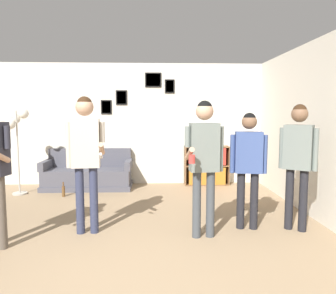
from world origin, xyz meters
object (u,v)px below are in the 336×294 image
object	(u,v)px
floor_lamp	(17,127)
person_spectator_far_right	(298,153)
person_player_foreground_center	(86,149)
drinking_cup	(198,144)
person_spectator_near_bookshelf	(248,159)
bookshelf	(207,166)
bottle_on_floor	(63,191)
person_watcher_holding_cup	(204,154)
couch	(88,175)

from	to	relation	value
floor_lamp	person_spectator_far_right	world-z (taller)	person_spectator_far_right
person_player_foreground_center	drinking_cup	world-z (taller)	person_player_foreground_center
floor_lamp	person_spectator_near_bookshelf	distance (m)	4.49
bookshelf	drinking_cup	bearing A→B (deg)	179.83
bottle_on_floor	drinking_cup	bearing A→B (deg)	19.04
bookshelf	drinking_cup	world-z (taller)	drinking_cup
person_spectator_far_right	person_watcher_holding_cup	bearing A→B (deg)	-171.03
bookshelf	drinking_cup	xyz separation A→B (m)	(-0.19, 0.00, 0.50)
person_player_foreground_center	person_spectator_near_bookshelf	bearing A→B (deg)	2.08
couch	person_watcher_holding_cup	bearing A→B (deg)	-54.81
bookshelf	person_spectator_near_bookshelf	size ratio (longest dim) A/B	0.62
person_spectator_far_right	couch	bearing A→B (deg)	141.12
person_watcher_holding_cup	drinking_cup	size ratio (longest dim) A/B	14.74
bookshelf	bottle_on_floor	world-z (taller)	bookshelf
person_watcher_holding_cup	drinking_cup	distance (m)	3.13
floor_lamp	drinking_cup	size ratio (longest dim) A/B	14.18
person_spectator_near_bookshelf	bottle_on_floor	xyz separation A→B (m)	(-3.03, 1.88, -0.87)
person_spectator_far_right	drinking_cup	distance (m)	3.06
bookshelf	floor_lamp	world-z (taller)	floor_lamp
couch	person_spectator_far_right	bearing A→B (deg)	-38.88
bookshelf	drinking_cup	size ratio (longest dim) A/B	8.30
person_spectator_far_right	drinking_cup	world-z (taller)	person_spectator_far_right
bookshelf	person_watcher_holding_cup	xyz separation A→B (m)	(-0.54, -3.11, 0.66)
floor_lamp	person_spectator_near_bookshelf	xyz separation A→B (m)	(3.95, -2.11, -0.35)
floor_lamp	person_spectator_near_bookshelf	size ratio (longest dim) A/B	1.05
couch	person_watcher_holding_cup	xyz separation A→B (m)	(2.05, -2.91, 0.81)
floor_lamp	bookshelf	bearing A→B (deg)	10.49
floor_lamp	person_watcher_holding_cup	world-z (taller)	person_watcher_holding_cup
person_player_foreground_center	person_spectator_far_right	distance (m)	2.83
couch	person_player_foreground_center	world-z (taller)	person_player_foreground_center
person_watcher_holding_cup	person_spectator_near_bookshelf	xyz separation A→B (m)	(0.65, 0.29, -0.11)
bookshelf	person_player_foreground_center	world-z (taller)	person_player_foreground_center
drinking_cup	floor_lamp	bearing A→B (deg)	-168.97
couch	person_spectator_far_right	size ratio (longest dim) A/B	1.08
couch	bottle_on_floor	world-z (taller)	couch
bottle_on_floor	drinking_cup	distance (m)	3.00
couch	bookshelf	size ratio (longest dim) A/B	1.88
couch	drinking_cup	xyz separation A→B (m)	(2.40, 0.20, 0.65)
person_watcher_holding_cup	person_spectator_near_bookshelf	distance (m)	0.72
couch	floor_lamp	size ratio (longest dim) A/B	1.10
bookshelf	person_spectator_near_bookshelf	distance (m)	2.87
bookshelf	person_spectator_far_right	size ratio (longest dim) A/B	0.58
bookshelf	floor_lamp	bearing A→B (deg)	-169.51
bookshelf	person_spectator_near_bookshelf	xyz separation A→B (m)	(0.11, -2.82, 0.54)
person_spectator_far_right	bookshelf	bearing A→B (deg)	104.71
floor_lamp	person_player_foreground_center	size ratio (longest dim) A/B	0.93
person_watcher_holding_cup	drinking_cup	world-z (taller)	person_watcher_holding_cup
person_watcher_holding_cup	bottle_on_floor	world-z (taller)	person_watcher_holding_cup
couch	drinking_cup	world-z (taller)	drinking_cup
person_spectator_near_bookshelf	person_spectator_far_right	distance (m)	0.66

